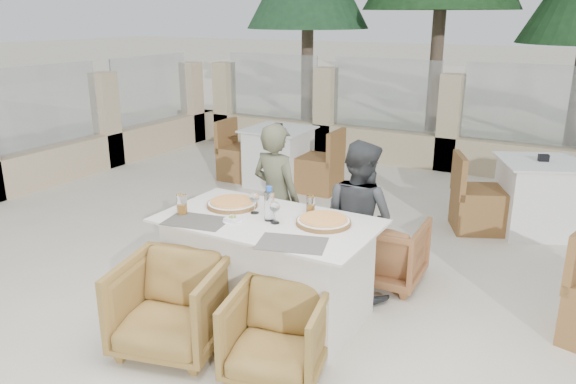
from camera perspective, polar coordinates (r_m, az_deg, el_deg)
The scene contains 23 objects.
ground at distance 4.47m, azimuth -0.51°, elevation -12.02°, with size 80.00×80.00×0.00m, color beige.
sand_patch at distance 17.60m, azimuth 23.40°, elevation 9.07°, with size 30.00×16.00×0.01m, color #EEE3C2.
perimeter_wall_far at distance 8.50m, azimuth 16.12°, elevation 7.43°, with size 10.00×0.34×1.60m, color tan, non-canonical shape.
perimeter_wall_left at distance 8.20m, azimuth -23.13°, elevation 6.35°, with size 0.34×7.00×1.60m, color tan, non-canonical shape.
dining_table at distance 4.28m, azimuth -2.01°, elevation -7.65°, with size 1.60×0.90×0.77m, color silver, non-canonical shape.
placemat_near_left at distance 4.15m, azimuth -9.28°, elevation -2.93°, with size 0.45×0.30×0.00m, color #504C45.
placemat_near_right at distance 3.71m, azimuth 0.40°, elevation -5.24°, with size 0.45×0.30×0.00m, color #5B554E.
pizza_left at distance 4.42m, azimuth -5.69°, elevation -1.14°, with size 0.40×0.40×0.05m, color orange.
pizza_right at distance 4.04m, azimuth 3.62°, elevation -2.93°, with size 0.40×0.40×0.05m, color orange.
water_bottle at distance 4.08m, azimuth -1.91°, elevation -1.17°, with size 0.08×0.08×0.26m, color silver.
wine_glass_centre at distance 4.24m, azimuth -3.42°, elevation -0.99°, with size 0.08×0.08×0.18m, color white, non-canonical shape.
wine_glass_near at distance 4.03m, azimuth -1.33°, elevation -1.96°, with size 0.08×0.08×0.18m, color white, non-canonical shape.
beer_glass_left at distance 4.29m, azimuth -10.73°, elevation -1.25°, with size 0.08×0.08×0.15m, color orange.
beer_glass_right at distance 4.25m, azimuth 2.31°, elevation -1.28°, with size 0.07×0.07×0.13m, color orange.
olive_dish at distance 4.10m, azimuth -5.63°, elevation -2.73°, with size 0.11×0.11×0.04m, color silver, non-canonical shape.
armchair_far_left at distance 5.15m, azimuth 1.07°, elevation -4.30°, with size 0.61×0.63×0.57m, color brown.
armchair_far_right at distance 4.88m, azimuth 10.00°, elevation -5.91°, with size 0.60×0.62×0.57m, color #945D35.
armchair_near_left at distance 3.97m, azimuth -11.76°, elevation -11.23°, with size 0.69×0.71×0.64m, color olive.
armchair_near_right at distance 3.66m, azimuth -1.17°, elevation -14.27°, with size 0.60×0.62×0.56m, color olive.
diner_left at distance 4.91m, azimuth -1.21°, elevation -0.66°, with size 0.49×0.32×1.34m, color #575940.
diner_right at distance 4.52m, azimuth 7.21°, elevation -2.76°, with size 0.63×0.49×1.29m, color #36383B.
bg_table_a at distance 7.51m, azimuth -0.97°, elevation 3.58°, with size 1.64×0.82×0.77m, color silver, non-canonical shape.
bg_table_b at distance 6.42m, azimuth 24.06°, elevation -0.45°, with size 1.64×0.82×0.77m, color white, non-canonical shape.
Camera 1 is at (1.96, -3.35, 2.22)m, focal length 35.00 mm.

